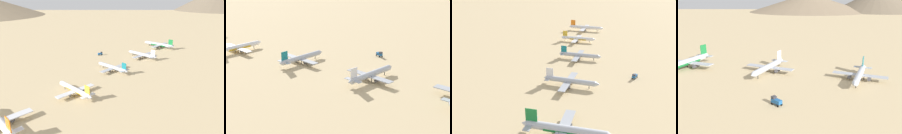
% 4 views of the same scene
% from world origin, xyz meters
% --- Properties ---
extents(ground_plane, '(1800.00, 1800.00, 0.00)m').
position_xyz_m(ground_plane, '(0.00, 0.00, 0.00)').
color(ground_plane, tan).
extents(parked_jet_0, '(46.06, 37.59, 13.29)m').
position_xyz_m(parked_jet_0, '(1.30, -112.86, 4.42)').
color(parked_jet_0, '#B2B7C1').
rests_on(parked_jet_0, ground).
extents(parked_jet_1, '(40.17, 32.91, 11.65)m').
position_xyz_m(parked_jet_1, '(-1.75, -55.85, 3.92)').
color(parked_jet_1, '#B2B7C1').
rests_on(parked_jet_1, ground).
extents(parked_jet_2, '(38.74, 31.68, 11.20)m').
position_xyz_m(parked_jet_2, '(1.30, 0.03, 3.77)').
color(parked_jet_2, '#B2B7C1').
rests_on(parked_jet_2, ground).
extents(parked_jet_3, '(38.99, 31.92, 11.29)m').
position_xyz_m(parked_jet_3, '(-3.71, 56.28, 3.76)').
color(parked_jet_3, white).
rests_on(parked_jet_3, ground).
extents(service_truck, '(4.82, 5.70, 3.90)m').
position_xyz_m(service_truck, '(44.42, -37.61, 2.08)').
color(service_truck, '#1E5999').
rests_on(service_truck, ground).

